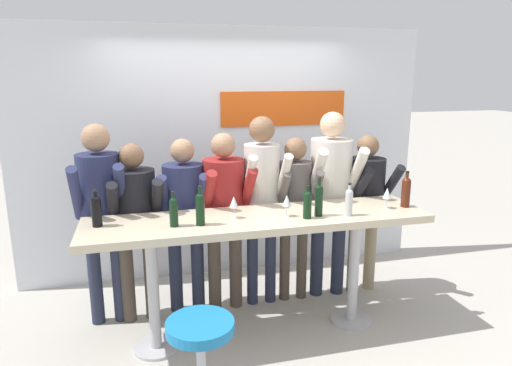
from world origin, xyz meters
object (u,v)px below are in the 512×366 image
at_px(person_far_left, 101,203).
at_px(wine_bottle_3, 307,203).
at_px(wine_bottle_0, 200,207).
at_px(wine_bottle_2, 406,191).
at_px(person_rightmost, 366,197).
at_px(wine_glass_1, 234,203).
at_px(wine_bottle_1, 174,210).
at_px(bar_stool, 201,351).
at_px(wine_bottle_6, 349,201).
at_px(person_left, 135,215).
at_px(wine_glass_2, 387,194).
at_px(person_center_left, 184,208).
at_px(tasting_table, 259,233).
at_px(person_far_right, 331,185).
at_px(wine_bottle_4, 96,210).
at_px(person_center_right, 262,189).
at_px(wine_bottle_5, 319,199).
at_px(wine_glass_0, 287,201).
at_px(person_center, 224,204).
at_px(person_right, 295,201).

height_order(person_far_left, wine_bottle_3, person_far_left).
bearing_deg(wine_bottle_0, wine_bottle_2, 1.59).
bearing_deg(person_rightmost, person_far_left, 172.67).
bearing_deg(wine_glass_1, wine_bottle_1, -169.83).
relative_size(bar_stool, wine_bottle_3, 2.42).
bearing_deg(wine_bottle_3, wine_bottle_6, -2.83).
distance_m(bar_stool, wine_bottle_6, 1.60).
bearing_deg(person_far_left, person_left, -7.22).
bearing_deg(wine_glass_1, wine_bottle_0, -159.52).
xyz_separation_m(wine_bottle_2, wine_glass_2, (-0.18, -0.00, -0.02)).
relative_size(person_left, wine_bottle_3, 6.04).
xyz_separation_m(bar_stool, person_center_left, (0.05, 1.34, 0.56)).
relative_size(tasting_table, person_rightmost, 1.73).
xyz_separation_m(person_left, wine_bottle_6, (1.66, -0.66, 0.19)).
bearing_deg(person_far_right, wine_bottle_0, -149.13).
height_order(person_left, person_rightmost, person_left).
bearing_deg(wine_bottle_6, wine_bottle_4, 173.53).
bearing_deg(person_center_right, wine_bottle_1, -142.81).
bearing_deg(wine_bottle_6, tasting_table, 167.46).
relative_size(person_left, wine_bottle_2, 5.13).
distance_m(person_center_left, person_center_right, 0.72).
relative_size(person_left, person_far_right, 0.88).
height_order(person_rightmost, wine_bottle_1, person_rightmost).
height_order(wine_bottle_5, wine_bottle_6, wine_bottle_5).
distance_m(person_center_left, wine_bottle_0, 0.70).
bearing_deg(person_far_right, wine_glass_2, -62.09).
distance_m(person_center_right, wine_bottle_4, 1.47).
relative_size(tasting_table, person_far_right, 1.52).
distance_m(wine_bottle_5, wine_glass_2, 0.63).
bearing_deg(wine_glass_0, wine_bottle_2, 0.38).
distance_m(person_center, person_right, 0.67).
relative_size(bar_stool, person_right, 0.40).
bearing_deg(wine_bottle_2, person_far_left, 167.07).
bearing_deg(person_far_left, person_far_right, -1.16).
height_order(person_center, wine_bottle_5, person_center).
bearing_deg(person_rightmost, wine_bottle_6, -134.32).
relative_size(person_left, wine_bottle_5, 5.05).
bearing_deg(person_left, person_center_right, -2.33).
relative_size(wine_bottle_4, wine_glass_2, 1.58).
bearing_deg(wine_bottle_3, person_center, 129.55).
relative_size(person_center_right, person_right, 1.13).
relative_size(person_center, wine_bottle_2, 5.32).
height_order(person_far_left, wine_glass_1, person_far_left).
relative_size(person_far_left, wine_bottle_6, 6.59).
bearing_deg(person_right, person_center, -174.84).
bearing_deg(person_left, wine_glass_0, -29.26).
relative_size(bar_stool, person_rightmost, 0.40).
xyz_separation_m(person_center_right, wine_bottle_3, (0.19, -0.67, 0.04)).
height_order(person_center_right, wine_bottle_2, person_center_right).
height_order(wine_bottle_0, wine_glass_0, wine_bottle_0).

